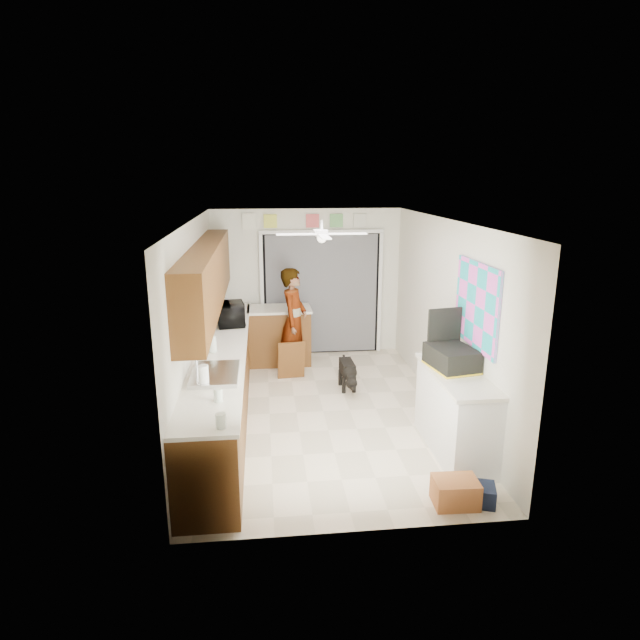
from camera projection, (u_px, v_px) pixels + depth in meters
name	position (u px, v px, depth m)	size (l,w,h in m)	color
floor	(323.00, 411.00, 7.10)	(5.00, 5.00, 0.00)	beige
ceiling	(324.00, 221.00, 6.45)	(5.00, 5.00, 0.00)	white
wall_back	(307.00, 283.00, 9.17)	(3.20, 3.20, 0.00)	silver
wall_front	(358.00, 400.00, 4.37)	(3.20, 3.20, 0.00)	silver
wall_left	(195.00, 324.00, 6.61)	(5.00, 5.00, 0.00)	silver
wall_right	(446.00, 317.00, 6.94)	(5.00, 5.00, 0.00)	silver
left_base_cabinets	(223.00, 384.00, 6.85)	(0.60, 4.80, 0.90)	brown
left_countertop	(222.00, 349.00, 6.72)	(0.62, 4.80, 0.04)	white
upper_cabinets	(207.00, 277.00, 6.67)	(0.32, 4.00, 0.80)	brown
sink_basin	(215.00, 375.00, 5.76)	(0.50, 0.76, 0.06)	silver
faucet	(197.00, 367.00, 5.71)	(0.03, 0.03, 0.22)	silver
peninsula_base	(280.00, 337.00, 8.85)	(1.00, 0.60, 0.90)	brown
peninsula_top	(279.00, 309.00, 8.73)	(1.04, 0.64, 0.04)	white
back_opening_recess	(321.00, 294.00, 9.22)	(2.00, 0.06, 2.10)	black
curtain_panel	(322.00, 295.00, 9.18)	(1.90, 0.03, 2.05)	slate
door_trim_left	(262.00, 296.00, 9.09)	(0.06, 0.04, 2.10)	white
door_trim_right	(380.00, 293.00, 9.30)	(0.06, 0.04, 2.10)	white
door_trim_head	(322.00, 232.00, 8.91)	(2.10, 0.04, 0.06)	white
header_frame_0	(270.00, 221.00, 8.81)	(0.22, 0.02, 0.22)	#D7DC49
header_frame_2	(313.00, 221.00, 8.88)	(0.22, 0.02, 0.22)	#D65056
header_frame_3	(336.00, 221.00, 8.92)	(0.22, 0.02, 0.22)	#62A55E
header_frame_4	(360.00, 220.00, 8.96)	(0.22, 0.02, 0.22)	beige
route66_sign	(249.00, 221.00, 8.77)	(0.22, 0.02, 0.26)	silver
right_counter_base	(455.00, 414.00, 5.97)	(0.50, 1.40, 0.90)	white
right_counter_top	(457.00, 375.00, 5.85)	(0.54, 1.44, 0.04)	white
abstract_painting	(476.00, 305.00, 5.87)	(0.03, 1.15, 0.95)	#F75BD9
ceiling_fan	(322.00, 234.00, 6.68)	(1.14, 1.14, 0.24)	white
microwave	(231.00, 314.00, 7.71)	(0.56, 0.38, 0.31)	black
soap_bottle	(212.00, 341.00, 6.50)	(0.11, 0.11, 0.28)	silver
jar_a	(221.00, 421.00, 4.56)	(0.09, 0.09, 0.13)	silver
jar_b	(218.00, 395.00, 5.09)	(0.09, 0.09, 0.13)	silver
paper_towel_roll	(204.00, 376.00, 5.44)	(0.10, 0.10, 0.23)	white
suitcase	(452.00, 358.00, 5.95)	(0.43, 0.58, 0.25)	black
suitcase_rim	(451.00, 367.00, 5.98)	(0.44, 0.58, 0.02)	yellow
suitcase_lid	(444.00, 329.00, 6.16)	(0.42, 0.03, 0.50)	black
cardboard_box	(455.00, 492.00, 5.06)	(0.41, 0.31, 0.26)	#C76B3E
navy_crate	(478.00, 494.00, 5.09)	(0.31, 0.26, 0.19)	#151E36
cabinet_door_panel	(291.00, 360.00, 8.13)	(0.41, 0.03, 0.62)	brown
man	(294.00, 321.00, 8.34)	(0.61, 0.40, 1.67)	white
dog	(347.00, 373.00, 7.79)	(0.26, 0.60, 0.47)	black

